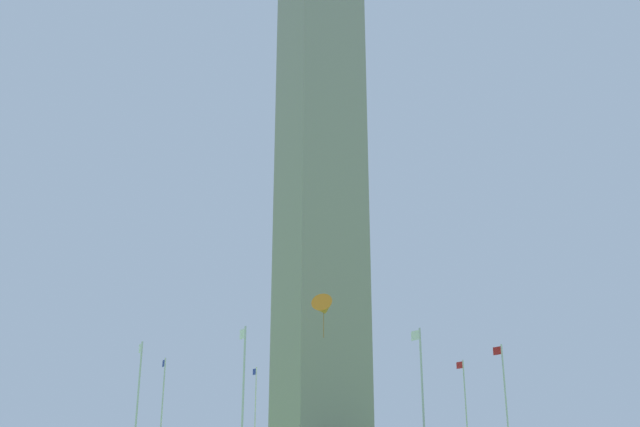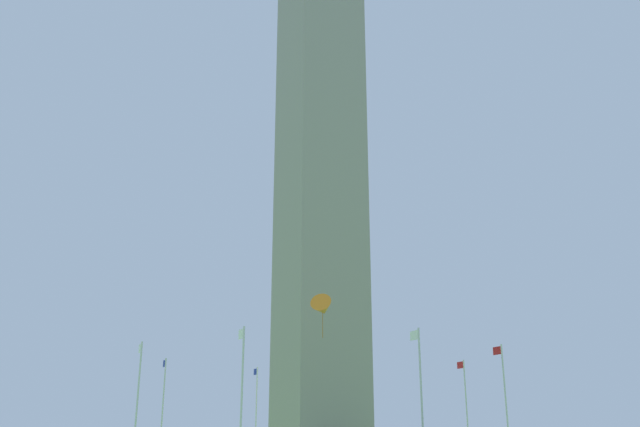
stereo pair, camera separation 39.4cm
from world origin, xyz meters
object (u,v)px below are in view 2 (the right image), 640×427
Objects in this scene: flagpole_s at (421,391)px; flagpole_w at (466,405)px; flagpole_e at (138,397)px; obelisk_monument at (320,129)px; flagpole_n at (256,408)px; flagpole_ne at (163,404)px; kite_orange_delta at (323,308)px; flagpole_se at (242,390)px; flagpole_sw at (505,398)px; flagpole_nw at (368,408)px.

flagpole_w is (15.54, -15.54, 0.00)m from flagpole_s.
obelisk_monument is at bearing -90.19° from flagpole_e.
flagpole_s is at bearing 180.00° from obelisk_monument.
flagpole_n and flagpole_s have the same top height.
flagpole_ne is at bearing 22.50° from flagpole_s.
flagpole_n is 1.00× the size of flagpole_s.
flagpole_s is 2.86× the size of kite_orange_delta.
flagpole_se is at bearing 134.86° from obelisk_monument.
flagpole_w is at bearing -90.00° from flagpole_e.
flagpole_sw is 1.00× the size of flagpole_nw.
flagpole_s and flagpole_w have the same top height.
flagpole_e is 1.00× the size of flagpole_nw.
flagpole_n is 1.00× the size of flagpole_e.
flagpole_sw is 11.89m from flagpole_w.
flagpole_ne and flagpole_e have the same top height.
flagpole_nw is (21.98, -0.00, 0.00)m from flagpole_sw.
obelisk_monument is 6.68× the size of flagpole_ne.
flagpole_nw is at bearing -22.50° from flagpole_s.
flagpole_e and flagpole_sw have the same top height.
flagpole_ne and flagpole_se have the same top height.
kite_orange_delta is at bearing -162.71° from flagpole_ne.
flagpole_ne is 21.98m from flagpole_se.
obelisk_monument is at bearing 180.00° from flagpole_n.
obelisk_monument is 30.10m from flagpole_e.
flagpole_w and flagpole_nw have the same top height.
obelisk_monument reaches higher than flagpole_se.
flagpole_w is (-15.54, -15.54, 0.00)m from flagpole_n.
flagpole_w is at bearing -67.50° from flagpole_se.
obelisk_monument is at bearing -24.67° from kite_orange_delta.
obelisk_monument is 30.12m from flagpole_nw.
flagpole_se is 1.00× the size of flagpole_nw.
flagpole_n is 11.89m from flagpole_nw.
flagpole_se is at bearing 180.00° from flagpole_ne.
flagpole_w is 1.00× the size of flagpole_nw.
flagpole_se is 31.08m from flagpole_nw.
flagpole_e is 1.00× the size of flagpole_w.
obelisk_monument is 19.12× the size of kite_orange_delta.
flagpole_w is at bearing -89.81° from obelisk_monument.
flagpole_ne and flagpole_sw have the same top height.
flagpole_ne is 2.86× the size of kite_orange_delta.
flagpole_ne is 22.68m from kite_orange_delta.
obelisk_monument reaches higher than flagpole_ne.
flagpole_sw is (-0.00, -21.98, 0.00)m from flagpole_se.
kite_orange_delta reaches higher than flagpole_s.
flagpole_ne is at bearing 67.50° from flagpole_w.
flagpole_se and flagpole_w have the same top height.
flagpole_e is at bearing 22.50° from flagpole_se.
obelisk_monument reaches higher than kite_orange_delta.
obelisk_monument reaches higher than flagpole_w.
flagpole_s is (-26.53, -10.99, 0.00)m from flagpole_ne.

